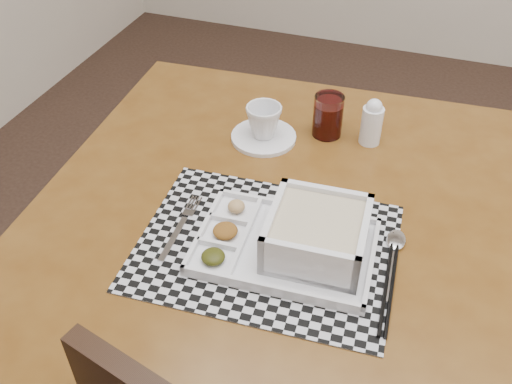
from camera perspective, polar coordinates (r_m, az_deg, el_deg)
dining_table at (r=1.19m, az=3.15°, el=-4.33°), size 1.06×1.06×0.75m
placemat at (r=1.05m, az=1.07°, el=-5.48°), size 0.49×0.39×0.00m
serving_tray at (r=1.02m, az=5.00°, el=-4.69°), size 0.33×0.24×0.09m
fork at (r=1.10m, az=-7.46°, el=-3.37°), size 0.03×0.19×0.00m
spoon at (r=1.08m, az=13.76°, el=-5.17°), size 0.04×0.18×0.01m
chopsticks at (r=1.02m, az=13.22°, el=-8.67°), size 0.03×0.24×0.01m
saucer at (r=1.32m, az=0.77°, el=5.52°), size 0.15×0.15×0.01m
cup at (r=1.29m, az=0.79°, el=7.09°), size 0.11×0.11×0.08m
juice_glass at (r=1.32m, az=7.20°, el=7.44°), size 0.07×0.07×0.10m
creamer_bottle at (r=1.31m, az=11.51°, el=6.86°), size 0.05×0.05×0.11m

